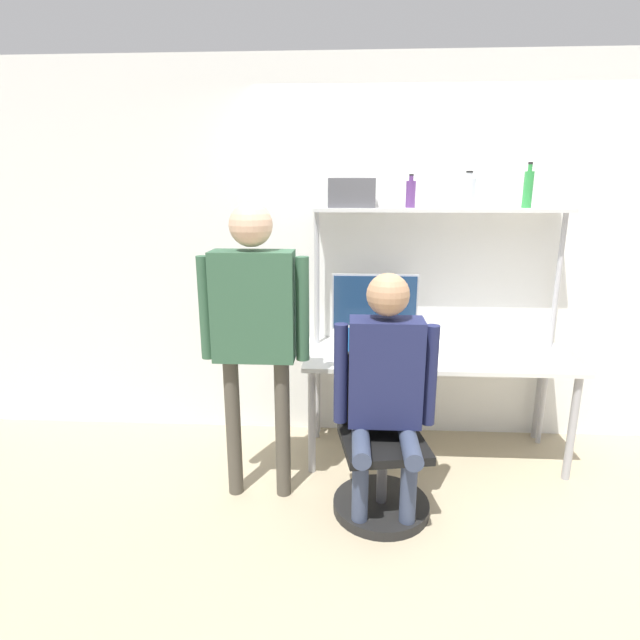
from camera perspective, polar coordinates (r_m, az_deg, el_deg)
The scene contains 14 objects.
ground_plane at distance 3.47m, azimuth 13.44°, elevation -17.50°, with size 12.00×12.00×0.00m, color tan.
wall_back at distance 3.69m, azimuth 12.75°, elevation 7.01°, with size 8.00×0.06×2.70m.
desk at distance 3.50m, azimuth 13.09°, elevation -4.94°, with size 1.77×0.68×0.75m.
shelf_unit at distance 3.51m, azimuth 13.31°, elevation 8.37°, with size 1.69×0.27×1.70m.
monitor at distance 3.51m, azimuth 6.26°, elevation 1.58°, with size 0.60×0.21×0.51m.
laptop at distance 3.27m, azimuth 5.60°, elevation -3.48°, with size 0.34×0.22×0.21m.
cell_phone at distance 3.26m, azimuth 10.99°, elevation -4.74°, with size 0.07×0.15×0.01m.
office_chair at distance 3.04m, azimuth 6.94°, elevation -16.01°, with size 0.56×0.56×0.91m.
person_seated at distance 2.76m, azimuth 7.50°, elevation -6.65°, with size 0.57×0.47×1.40m.
person_standing at distance 2.83m, azimuth -7.55°, elevation 0.56°, with size 0.63×0.24×1.76m.
bottle_purple at distance 3.46m, azimuth 10.32°, elevation 14.04°, with size 0.06×0.06×0.22m.
bottle_clear at distance 3.52m, azimuth 16.58°, elevation 13.82°, with size 0.09×0.09×0.24m.
bottle_green at distance 3.63m, azimuth 22.68°, elevation 13.68°, with size 0.06×0.06×0.29m.
storage_box at distance 3.43m, azimuth 3.63°, elevation 14.28°, with size 0.31×0.18×0.19m.
Camera 1 is at (-0.61, -2.88, 1.83)m, focal length 28.00 mm.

